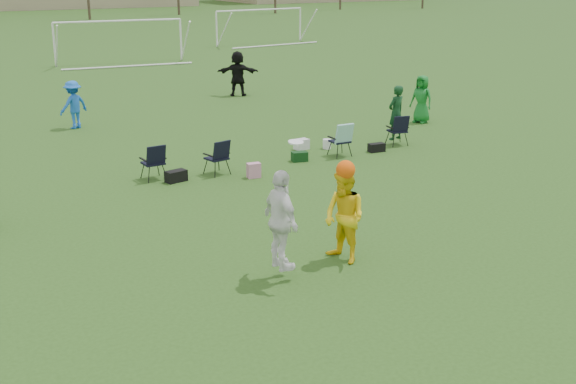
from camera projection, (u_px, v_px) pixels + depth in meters
ground at (390, 272)px, 13.39m from camera, size 260.00×260.00×0.00m
fielder_blue at (74, 105)px, 24.96m from camera, size 1.23×1.01×1.66m
fielder_green_far at (422, 99)px, 25.89m from camera, size 0.82×0.98×1.71m
fielder_black at (238, 73)px, 31.25m from camera, size 1.86×1.33×1.94m
center_contest at (317, 217)px, 13.21m from camera, size 2.11×1.24×2.57m
sideline_setup at (310, 139)px, 21.13m from camera, size 8.70×2.43×1.87m
goal_mid at (119, 29)px, 41.50m from camera, size 7.40×0.63×2.46m
goal_right at (260, 17)px, 51.97m from camera, size 7.35×1.14×2.46m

